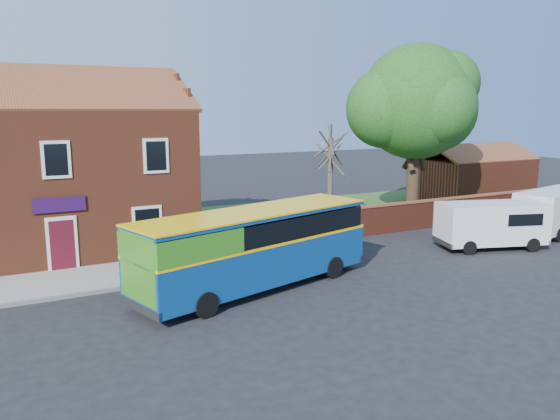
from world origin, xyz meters
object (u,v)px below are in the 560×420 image
van_far (555,210)px  large_tree (415,106)px  van_near (492,223)px  bus (249,246)px

van_far → large_tree: size_ratio=0.54×
van_near → van_far: 5.54m
bus → van_far: size_ratio=1.76×
bus → van_far: 18.36m
van_near → van_far: van_far is taller
bus → van_far: bus is taller
large_tree → van_far: bearing=-60.1°
van_far → large_tree: 9.62m
van_near → large_tree: (1.56, 7.50, 5.56)m
van_near → large_tree: size_ratio=0.52×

